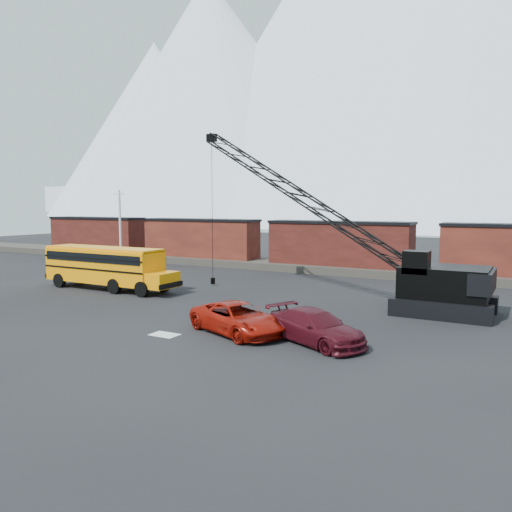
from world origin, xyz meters
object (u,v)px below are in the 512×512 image
at_px(school_bus, 107,266).
at_px(crawler_crane, 310,202).
at_px(maroon_suv, 316,327).
at_px(red_pickup, 238,318).

distance_m(school_bus, crawler_crane, 16.01).
relative_size(school_bus, crawler_crane, 0.55).
bearing_deg(maroon_suv, red_pickup, 118.05).
height_order(red_pickup, maroon_suv, red_pickup).
distance_m(school_bus, red_pickup, 16.70).
bearing_deg(maroon_suv, crawler_crane, 49.17).
distance_m(maroon_suv, crawler_crane, 12.99).
bearing_deg(red_pickup, school_bus, 89.50).
height_order(school_bus, crawler_crane, crawler_crane).
xyz_separation_m(red_pickup, crawler_crane, (-0.81, 10.83, 5.77)).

